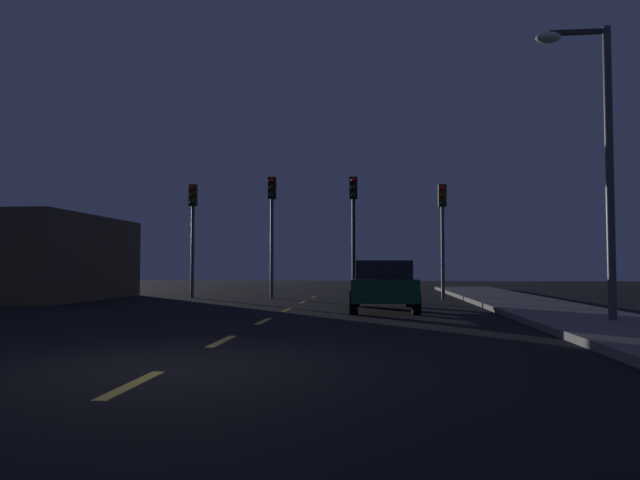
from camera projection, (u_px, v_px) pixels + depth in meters
ground_plane at (268, 319)px, 14.67m from camera, size 80.00×80.00×0.00m
sidewalk_curb_right at (582, 319)px, 13.96m from camera, size 3.00×40.00×0.15m
lane_stripe_nearest at (132, 384)px, 6.52m from camera, size 0.16×1.60×0.01m
lane_stripe_second at (222, 341)px, 10.30m from camera, size 0.16×1.60×0.01m
lane_stripe_third at (263, 321)px, 14.08m from camera, size 0.16×1.60×0.01m
lane_stripe_fourth at (287, 310)px, 17.86m from camera, size 0.16×1.60×0.01m
lane_stripe_fifth at (303, 302)px, 21.64m from camera, size 0.16×1.60×0.01m
lane_stripe_sixth at (314, 297)px, 25.41m from camera, size 0.16×1.60×0.01m
traffic_signal_far_left at (193, 218)px, 24.70m from camera, size 0.32×0.38×4.73m
traffic_signal_center_left at (272, 213)px, 24.38m from camera, size 0.32×0.38×4.99m
traffic_signal_center_right at (353, 213)px, 24.06m from camera, size 0.32×0.38×4.95m
traffic_signal_far_right at (443, 218)px, 23.71m from camera, size 0.32×0.38×4.60m
car_stopped_ahead at (383, 285)px, 17.60m from camera, size 1.96×4.41×1.47m
street_lamp_right at (597, 144)px, 13.08m from camera, size 1.63×0.36×6.64m
storefront_left at (41, 258)px, 23.29m from camera, size 4.96×7.67×3.27m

